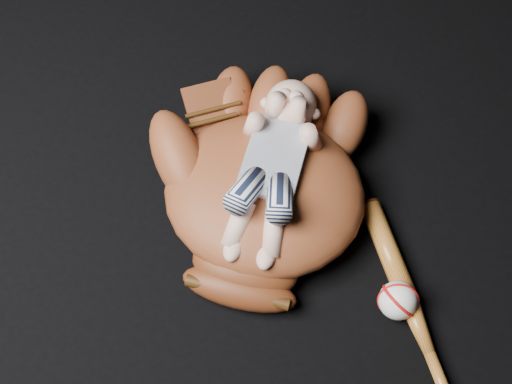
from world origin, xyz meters
TOP-DOWN VIEW (x-y plane):
  - baseball_glove at (-0.01, 0.13)m, footprint 0.55×0.60m
  - newborn_baby at (-0.00, 0.14)m, footprint 0.23×0.38m
  - baseball_bat at (0.31, 0.06)m, footprint 0.30×0.34m
  - baseball at (0.28, 0.05)m, footprint 0.08×0.08m

SIDE VIEW (x-z plane):
  - baseball_bat at x=0.31m, z-range 0.00..0.04m
  - baseball at x=0.28m, z-range 0.00..0.07m
  - baseball_glove at x=-0.01m, z-range 0.00..0.16m
  - newborn_baby at x=0.00m, z-range 0.06..0.21m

